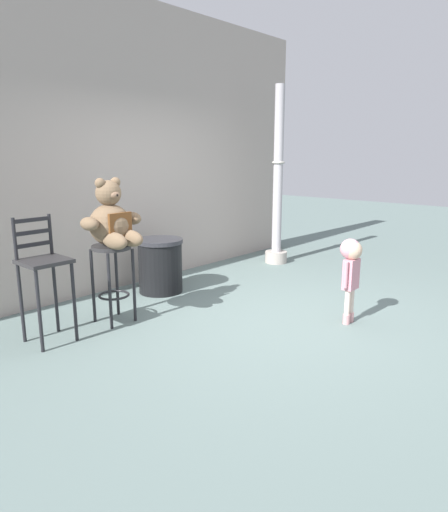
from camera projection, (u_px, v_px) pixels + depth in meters
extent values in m
plane|color=slate|center=(265.00, 319.00, 4.89)|extent=(24.00, 24.00, 0.00)
cube|color=#A89B92|center=(125.00, 146.00, 5.97)|extent=(6.76, 0.30, 3.60)
cylinder|color=#2A292A|center=(111.00, 247.00, 4.66)|extent=(0.39, 0.39, 0.04)
cylinder|color=black|center=(110.00, 292.00, 4.55)|extent=(0.03, 0.03, 0.77)
cylinder|color=black|center=(134.00, 285.00, 4.76)|extent=(0.03, 0.03, 0.77)
cylinder|color=black|center=(93.00, 286.00, 4.74)|extent=(0.03, 0.03, 0.77)
cylinder|color=black|center=(117.00, 280.00, 4.95)|extent=(0.03, 0.03, 0.77)
torus|color=black|center=(114.00, 295.00, 4.77)|extent=(0.32, 0.32, 0.02)
sphere|color=brown|center=(110.00, 225.00, 4.61)|extent=(0.42, 0.42, 0.42)
cube|color=brown|center=(120.00, 226.00, 4.50)|extent=(0.26, 0.03, 0.25)
sphere|color=brown|center=(108.00, 193.00, 4.54)|extent=(0.25, 0.25, 0.25)
ellipsoid|color=brown|center=(115.00, 195.00, 4.47)|extent=(0.11, 0.08, 0.07)
sphere|color=black|center=(117.00, 195.00, 4.45)|extent=(0.03, 0.03, 0.03)
sphere|color=brown|center=(100.00, 183.00, 4.45)|extent=(0.10, 0.10, 0.10)
sphere|color=brown|center=(115.00, 182.00, 4.58)|extent=(0.10, 0.10, 0.10)
ellipsoid|color=brown|center=(90.00, 224.00, 4.40)|extent=(0.15, 0.23, 0.13)
ellipsoid|color=brown|center=(132.00, 218.00, 4.76)|extent=(0.15, 0.23, 0.13)
ellipsoid|color=brown|center=(115.00, 241.00, 4.44)|extent=(0.14, 0.35, 0.17)
ellipsoid|color=brown|center=(130.00, 238.00, 4.58)|extent=(0.14, 0.35, 0.17)
cylinder|color=#CB8F91|center=(346.00, 319.00, 4.75)|extent=(0.07, 0.07, 0.10)
cylinder|color=beige|center=(347.00, 302.00, 4.71)|extent=(0.06, 0.06, 0.26)
cylinder|color=#CB8F91|center=(350.00, 317.00, 4.81)|extent=(0.07, 0.07, 0.10)
cylinder|color=beige|center=(351.00, 300.00, 4.77)|extent=(0.06, 0.06, 0.26)
cube|color=pink|center=(351.00, 274.00, 4.68)|extent=(0.18, 0.10, 0.31)
cylinder|color=pink|center=(346.00, 275.00, 4.59)|extent=(0.05, 0.05, 0.27)
cylinder|color=pink|center=(356.00, 270.00, 4.76)|extent=(0.05, 0.05, 0.27)
sphere|color=#D8B293|center=(353.00, 250.00, 4.62)|extent=(0.19, 0.19, 0.19)
sphere|color=#CF929D|center=(350.00, 249.00, 4.63)|extent=(0.21, 0.21, 0.21)
cylinder|color=black|center=(160.00, 267.00, 5.79)|extent=(0.54, 0.54, 0.63)
cylinder|color=#2D2D33|center=(160.00, 241.00, 5.72)|extent=(0.58, 0.58, 0.05)
cylinder|color=#A99F96|center=(276.00, 257.00, 7.37)|extent=(0.35, 0.35, 0.18)
cylinder|color=#A8A2A8|center=(278.00, 171.00, 7.07)|extent=(0.15, 0.15, 2.53)
torus|color=#ADA89E|center=(278.00, 163.00, 7.04)|extent=(0.19, 0.19, 0.04)
cube|color=#2A292A|center=(44.00, 261.00, 4.16)|extent=(0.40, 0.40, 0.03)
cylinder|color=black|center=(39.00, 312.00, 4.02)|extent=(0.03, 0.03, 0.75)
cylinder|color=black|center=(74.00, 302.00, 4.26)|extent=(0.03, 0.03, 0.75)
cylinder|color=black|center=(21.00, 303.00, 4.23)|extent=(0.03, 0.03, 0.75)
cylinder|color=black|center=(56.00, 295.00, 4.48)|extent=(0.03, 0.03, 0.75)
cylinder|color=black|center=(15.00, 239.00, 4.10)|extent=(0.03, 0.03, 0.38)
cylinder|color=black|center=(50.00, 234.00, 4.35)|extent=(0.03, 0.03, 0.38)
cube|color=black|center=(34.00, 244.00, 4.24)|extent=(0.34, 0.02, 0.04)
cube|color=black|center=(33.00, 232.00, 4.22)|extent=(0.34, 0.02, 0.04)
cube|color=black|center=(32.00, 220.00, 4.19)|extent=(0.34, 0.02, 0.04)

